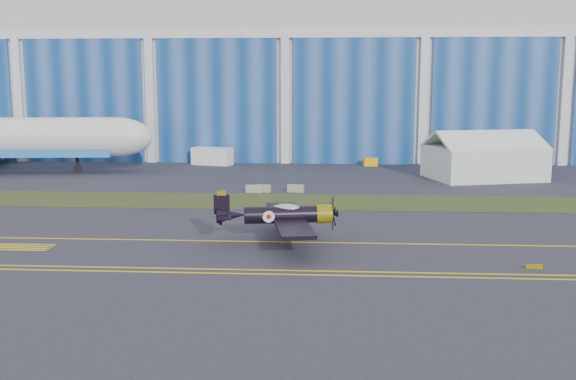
# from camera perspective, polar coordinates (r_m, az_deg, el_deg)

# --- Properties ---
(ground) EXTENTS (260.00, 260.00, 0.00)m
(ground) POSITION_cam_1_polar(r_m,az_deg,el_deg) (61.42, -3.38, -3.27)
(ground) COLOR #2E303D
(ground) RESTS_ON ground
(grass_median) EXTENTS (260.00, 10.00, 0.02)m
(grass_median) POSITION_cam_1_polar(r_m,az_deg,el_deg) (75.06, -2.08, -0.95)
(grass_median) COLOR #475128
(grass_median) RESTS_ON ground
(hangar) EXTENTS (220.00, 45.70, 30.00)m
(hangar) POSITION_cam_1_polar(r_m,az_deg,el_deg) (131.52, 0.43, 9.96)
(hangar) COLOR silver
(hangar) RESTS_ON ground
(taxiway_centreline) EXTENTS (200.00, 0.20, 0.02)m
(taxiway_centreline) POSITION_cam_1_polar(r_m,az_deg,el_deg) (56.59, -4.00, -4.35)
(taxiway_centreline) COLOR yellow
(taxiway_centreline) RESTS_ON ground
(edge_line_near) EXTENTS (80.00, 0.20, 0.02)m
(edge_line_near) POSITION_cam_1_polar(r_m,az_deg,el_deg) (47.51, -5.53, -7.03)
(edge_line_near) COLOR yellow
(edge_line_near) RESTS_ON ground
(edge_line_far) EXTENTS (80.00, 0.20, 0.02)m
(edge_line_far) POSITION_cam_1_polar(r_m,az_deg,el_deg) (48.46, -5.34, -6.70)
(edge_line_far) COLOR yellow
(edge_line_far) RESTS_ON ground
(hold_short_ladder) EXTENTS (6.00, 2.40, 0.02)m
(hold_short_ladder) POSITION_cam_1_polar(r_m,az_deg,el_deg) (58.87, -22.12, -4.49)
(hold_short_ladder) COLOR yellow
(hold_short_ladder) RESTS_ON ground
(guard_board_right) EXTENTS (1.20, 0.15, 0.35)m
(guard_board_right) POSITION_cam_1_polar(r_m,az_deg,el_deg) (51.39, 20.12, -6.12)
(guard_board_right) COLOR yellow
(guard_board_right) RESTS_ON ground
(warbird) EXTENTS (13.63, 15.55, 4.09)m
(warbird) POSITION_cam_1_polar(r_m,az_deg,el_deg) (55.27, -0.60, -2.11)
(warbird) COLOR black
(warbird) RESTS_ON ground
(tent) EXTENTS (16.68, 13.95, 6.70)m
(tent) POSITION_cam_1_polar(r_m,az_deg,el_deg) (95.85, 16.26, 2.92)
(tent) COLOR white
(tent) RESTS_ON ground
(shipping_container) EXTENTS (6.82, 4.31, 2.75)m
(shipping_container) POSITION_cam_1_polar(r_m,az_deg,el_deg) (108.31, -6.44, 2.86)
(shipping_container) COLOR white
(shipping_container) RESTS_ON ground
(tug) EXTENTS (2.29, 1.63, 1.24)m
(tug) POSITION_cam_1_polar(r_m,az_deg,el_deg) (107.14, 6.99, 2.37)
(tug) COLOR yellow
(tug) RESTS_ON ground
(barrier_a) EXTENTS (2.04, 0.74, 0.90)m
(barrier_a) POSITION_cam_1_polar(r_m,az_deg,el_deg) (80.93, -2.87, 0.10)
(barrier_a) COLOR gray
(barrier_a) RESTS_ON ground
(barrier_b) EXTENTS (2.06, 0.86, 0.90)m
(barrier_b) POSITION_cam_1_polar(r_m,az_deg,el_deg) (81.24, -2.17, 0.14)
(barrier_b) COLOR #9F9483
(barrier_b) RESTS_ON ground
(barrier_c) EXTENTS (2.06, 0.84, 0.90)m
(barrier_c) POSITION_cam_1_polar(r_m,az_deg,el_deg) (81.17, 0.65, 0.14)
(barrier_c) COLOR gray
(barrier_c) RESTS_ON ground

